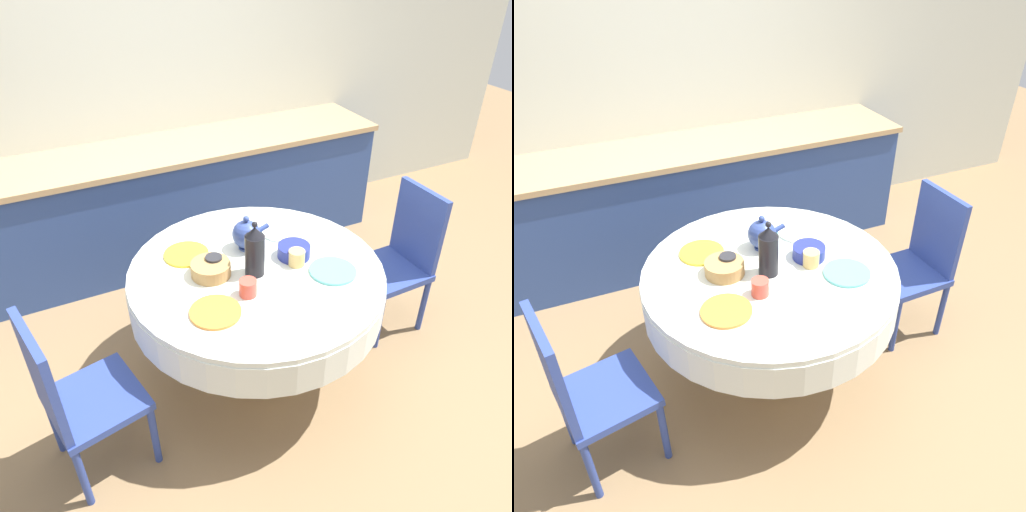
% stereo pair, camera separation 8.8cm
% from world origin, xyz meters
% --- Properties ---
extents(ground_plane, '(12.00, 12.00, 0.00)m').
position_xyz_m(ground_plane, '(0.00, 0.00, 0.00)').
color(ground_plane, '#8E704C').
extents(wall_back, '(7.00, 0.05, 2.60)m').
position_xyz_m(wall_back, '(0.00, 1.76, 1.30)').
color(wall_back, beige).
rests_on(wall_back, ground_plane).
extents(kitchen_counter, '(3.24, 0.64, 0.88)m').
position_xyz_m(kitchen_counter, '(0.00, 1.42, 0.44)').
color(kitchen_counter, '#2D4784').
rests_on(kitchen_counter, ground_plane).
extents(dining_table, '(1.32, 1.32, 0.74)m').
position_xyz_m(dining_table, '(0.00, 0.00, 0.61)').
color(dining_table, tan).
rests_on(dining_table, ground_plane).
extents(chair_left, '(0.41, 0.41, 0.93)m').
position_xyz_m(chair_left, '(1.01, 0.02, 0.50)').
color(chair_left, '#2D428E').
rests_on(chair_left, ground_plane).
extents(chair_right, '(0.47, 0.47, 0.93)m').
position_xyz_m(chair_right, '(-0.99, -0.20, 0.50)').
color(chair_right, '#2D428E').
rests_on(chair_right, ground_plane).
extents(plate_near_left, '(0.24, 0.24, 0.01)m').
position_xyz_m(plate_near_left, '(-0.32, -0.23, 0.74)').
color(plate_near_left, orange).
rests_on(plate_near_left, dining_table).
extents(cup_near_left, '(0.09, 0.09, 0.08)m').
position_xyz_m(cup_near_left, '(-0.13, -0.17, 0.78)').
color(cup_near_left, '#CC4C3D').
rests_on(cup_near_left, dining_table).
extents(plate_near_right, '(0.24, 0.24, 0.01)m').
position_xyz_m(plate_near_right, '(0.34, -0.20, 0.74)').
color(plate_near_right, '#60BCB7').
rests_on(plate_near_right, dining_table).
extents(cup_near_right, '(0.09, 0.09, 0.08)m').
position_xyz_m(cup_near_right, '(0.21, -0.06, 0.78)').
color(cup_near_right, '#DBB766').
rests_on(cup_near_right, dining_table).
extents(plate_far_left, '(0.24, 0.24, 0.01)m').
position_xyz_m(plate_far_left, '(-0.28, 0.28, 0.74)').
color(plate_far_left, yellow).
rests_on(plate_far_left, dining_table).
extents(cup_far_left, '(0.09, 0.09, 0.08)m').
position_xyz_m(cup_far_left, '(-0.20, 0.09, 0.78)').
color(cup_far_left, '#28282D').
rests_on(cup_far_left, dining_table).
extents(plate_far_right, '(0.24, 0.24, 0.01)m').
position_xyz_m(plate_far_right, '(0.29, 0.26, 0.74)').
color(plate_far_right, white).
rests_on(plate_far_right, dining_table).
extents(cup_far_right, '(0.09, 0.09, 0.08)m').
position_xyz_m(cup_far_right, '(0.09, 0.19, 0.78)').
color(cup_far_right, '#5BA39E').
rests_on(cup_far_right, dining_table).
extents(coffee_carafe, '(0.10, 0.10, 0.30)m').
position_xyz_m(coffee_carafe, '(-0.02, -0.03, 0.87)').
color(coffee_carafe, black).
rests_on(coffee_carafe, dining_table).
extents(teapot, '(0.21, 0.15, 0.20)m').
position_xyz_m(teapot, '(0.04, 0.20, 0.83)').
color(teapot, '#33478E').
rests_on(teapot, dining_table).
extents(bread_basket, '(0.20, 0.20, 0.07)m').
position_xyz_m(bread_basket, '(-0.23, 0.06, 0.77)').
color(bread_basket, '#AD844C').
rests_on(bread_basket, dining_table).
extents(fruit_bowl, '(0.17, 0.17, 0.07)m').
position_xyz_m(fruit_bowl, '(0.23, 0.01, 0.77)').
color(fruit_bowl, navy).
rests_on(fruit_bowl, dining_table).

